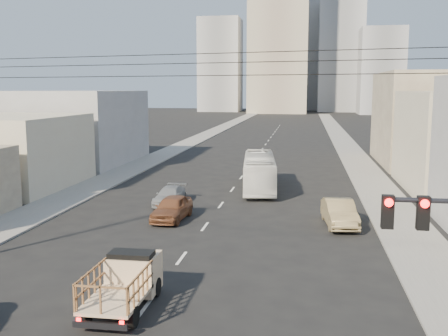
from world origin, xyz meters
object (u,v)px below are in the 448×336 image
(flatbed_pickup, at_px, (125,279))
(sedan_tan, at_px, (339,213))
(city_bus, at_px, (259,172))
(sedan_brown, at_px, (172,208))
(sedan_grey, at_px, (170,196))

(flatbed_pickup, bearing_deg, sedan_tan, 57.07)
(city_bus, xyz_separation_m, sedan_tan, (5.82, -10.93, -0.68))
(flatbed_pickup, distance_m, sedan_tan, 16.07)
(city_bus, relative_size, sedan_tan, 2.21)
(sedan_brown, xyz_separation_m, sedan_grey, (-1.30, 4.40, -0.15))
(sedan_brown, bearing_deg, flatbed_pickup, -79.27)
(flatbed_pickup, height_order, sedan_grey, flatbed_pickup)
(sedan_brown, height_order, sedan_grey, sedan_brown)
(flatbed_pickup, distance_m, sedan_grey, 17.99)
(flatbed_pickup, xyz_separation_m, sedan_tan, (8.74, 13.49, -0.31))
(sedan_brown, distance_m, sedan_grey, 4.59)
(sedan_brown, distance_m, sedan_tan, 10.35)
(sedan_tan, bearing_deg, flatbed_pickup, -129.17)
(flatbed_pickup, distance_m, sedan_brown, 13.44)
(flatbed_pickup, height_order, sedan_brown, flatbed_pickup)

